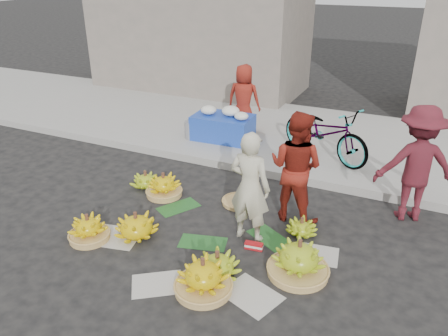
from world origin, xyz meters
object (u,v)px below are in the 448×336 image
at_px(bicycle, 325,132).
at_px(banana_bunch_4, 299,259).
at_px(vendor_cream, 250,188).
at_px(flower_table, 223,126).
at_px(banana_bunch_0, 136,226).

bearing_deg(bicycle, banana_bunch_4, -144.88).
distance_m(vendor_cream, bicycle, 2.99).
xyz_separation_m(banana_bunch_4, bicycle, (-0.52, 3.46, 0.41)).
height_order(vendor_cream, flower_table, vendor_cream).
bearing_deg(bicycle, flower_table, 114.33).
bearing_deg(flower_table, banana_bunch_0, -86.50).
relative_size(vendor_cream, flower_table, 1.26).
bearing_deg(banana_bunch_0, banana_bunch_4, 3.85).
bearing_deg(vendor_cream, bicycle, -93.21).
bearing_deg(banana_bunch_4, flower_table, 127.12).
xyz_separation_m(vendor_cream, flower_table, (-1.82, 3.05, -0.38)).
distance_m(banana_bunch_0, bicycle, 4.05).
height_order(banana_bunch_0, banana_bunch_4, banana_bunch_4).
bearing_deg(flower_table, bicycle, -4.68).
xyz_separation_m(banana_bunch_0, bicycle, (1.78, 3.61, 0.46)).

